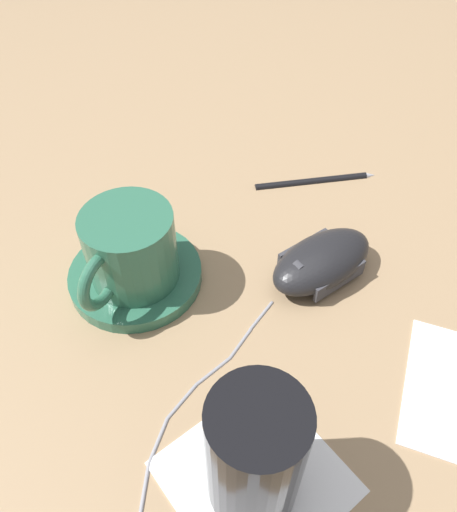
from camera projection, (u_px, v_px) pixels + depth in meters
The scene contains 8 objects.
ground_plane at pixel (276, 324), 0.45m from camera, with size 3.00×3.00×0.00m, color #9E7F5B.
saucer at pixel (136, 275), 0.48m from camera, with size 0.13×0.13×0.01m, color #2D664C.
coffee_cup at pixel (129, 249), 0.44m from camera, with size 0.10×0.08×0.07m.
computer_mouse at pixel (322, 261), 0.47m from camera, with size 0.11×0.06×0.04m.
mouse_cable at pixel (191, 427), 0.38m from camera, with size 0.22×0.17×0.00m.
napkin_under_glass at pixel (255, 477), 0.36m from camera, with size 0.11×0.11×0.00m, color white.
drinking_glass at pixel (255, 455), 0.31m from camera, with size 0.06×0.06×0.11m, color black.
pen at pixel (316, 178), 0.58m from camera, with size 0.14×0.06×0.01m.
Camera 1 is at (0.17, 0.19, 0.37)m, focal length 35.00 mm.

